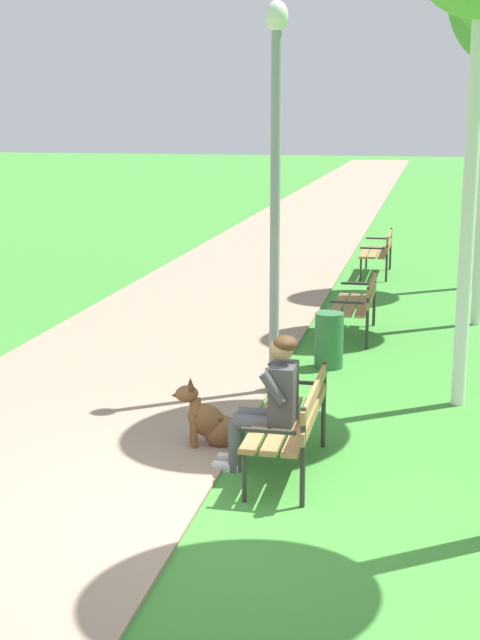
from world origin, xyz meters
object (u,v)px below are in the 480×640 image
Objects in this scene: park_bench_near at (294,418)px; park_bench_far at (379,249)px; person_seated_on_near_bench at (271,398)px; park_bench_mid at (358,301)px; lamp_post_near at (275,199)px; litter_bin at (329,340)px; dog_brown at (212,423)px.

park_bench_far is (0.11, 10.20, 0.00)m from park_bench_near.
person_seated_on_near_bench is at bearing -91.77° from park_bench_far.
lamp_post_near reaches higher than park_bench_mid.
park_bench_near is at bearing -90.61° from park_bench_far.
person_seated_on_near_bench is at bearing -91.96° from litter_bin.
park_bench_far is 8.16m from lamp_post_near.
park_bench_mid is 1.20× the size of person_seated_on_near_bench.
dog_brown is 2.68m from lamp_post_near.
park_bench_near reaches higher than litter_bin.
person_seated_on_near_bench is 3.45m from litter_bin.
park_bench_mid is 4.84m from dog_brown.
dog_brown is at bearing 153.54° from park_bench_near.
park_bench_near is at bearing -88.51° from litter_bin.
park_bench_far is at bearing 88.32° from litter_bin.
park_bench_mid is 2.14× the size of litter_bin.
person_seated_on_near_bench reaches higher than dog_brown.
park_bench_far is 9.82m from dog_brown.
lamp_post_near is at bearing 99.43° from person_seated_on_near_bench.
person_seated_on_near_bench is (-0.21, 0.02, 0.17)m from park_bench_near.
person_seated_on_near_bench is at bearing -31.90° from dog_brown.
park_bench_far is (-0.02, 5.04, 0.00)m from park_bench_mid.
litter_bin is (-0.09, 3.46, -0.16)m from park_bench_near.
litter_bin is at bearing -97.24° from park_bench_mid.
litter_bin is (-0.20, -6.74, -0.16)m from park_bench_far.
park_bench_far is at bearing 84.42° from dog_brown.
lamp_post_near is (-0.58, 2.24, 1.69)m from park_bench_near.
park_bench_far is 6.74m from litter_bin.
park_bench_mid is at bearing -89.79° from park_bench_far.
park_bench_near is 10.20m from park_bench_far.
litter_bin is (-0.22, -1.70, -0.16)m from park_bench_mid.
lamp_post_near reaches higher than park_bench_far.
litter_bin is at bearing 88.04° from person_seated_on_near_bench.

